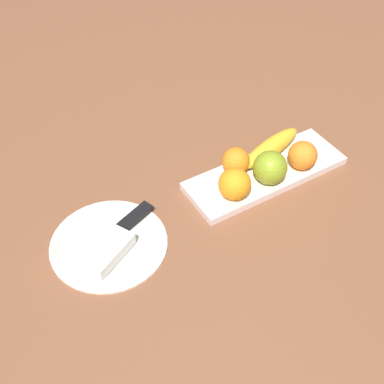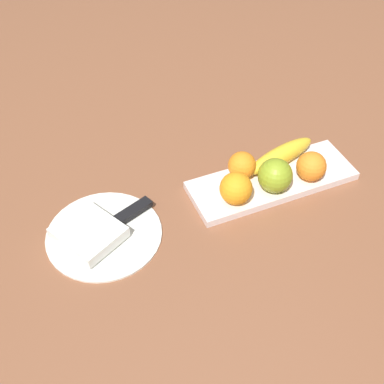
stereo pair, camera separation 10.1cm
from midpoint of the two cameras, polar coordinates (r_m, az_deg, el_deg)
name	(u,v)px [view 1 (the left image)]	position (r m, az deg, el deg)	size (l,w,h in m)	color
ground_plane	(252,184)	(1.10, 4.23, 0.83)	(2.40, 2.40, 0.00)	brown
fruit_tray	(265,173)	(1.11, 5.71, 2.02)	(0.36, 0.12, 0.02)	white
apple	(270,168)	(1.06, 6.12, 2.62)	(0.07, 0.07, 0.07)	#87A124
banana	(271,148)	(1.13, 6.38, 4.87)	(0.18, 0.04, 0.04)	yellow
orange_near_apple	(303,155)	(1.10, 9.83, 3.97)	(0.06, 0.06, 0.06)	orange
orange_near_banana	(236,161)	(1.08, 2.30, 3.39)	(0.06, 0.06, 0.06)	orange
orange_center	(235,184)	(1.02, 2.02, 0.77)	(0.07, 0.07, 0.07)	orange
dinner_plate	(109,243)	(1.00, -12.26, -5.81)	(0.23, 0.23, 0.01)	white
folded_napkin	(94,244)	(0.98, -13.93, -5.83)	(0.10, 0.12, 0.02)	white
knife	(128,223)	(1.01, -10.05, -3.59)	(0.18, 0.08, 0.01)	silver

